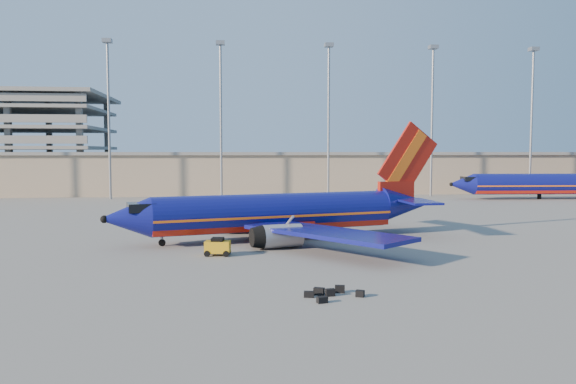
# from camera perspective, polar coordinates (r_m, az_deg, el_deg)

# --- Properties ---
(ground) EXTENTS (220.00, 220.00, 0.00)m
(ground) POSITION_cam_1_polar(r_m,az_deg,el_deg) (58.91, -2.51, -4.29)
(ground) COLOR slate
(ground) RESTS_ON ground
(terminal_building) EXTENTS (122.00, 16.00, 8.50)m
(terminal_building) POSITION_cam_1_polar(r_m,az_deg,el_deg) (117.03, 0.67, 2.03)
(terminal_building) COLOR gray
(terminal_building) RESTS_ON ground
(light_mast_row) EXTENTS (101.60, 1.60, 28.65)m
(light_mast_row) POSITION_cam_1_polar(r_m,az_deg,el_deg) (104.90, -1.31, 9.02)
(light_mast_row) COLOR gray
(light_mast_row) RESTS_ON ground
(aircraft_main) EXTENTS (34.22, 32.47, 11.83)m
(aircraft_main) POSITION_cam_1_polar(r_m,az_deg,el_deg) (55.30, -0.54, -2.20)
(aircraft_main) COLOR navy
(aircraft_main) RESTS_ON ground
(aircraft_second) EXTENTS (35.74, 13.91, 12.10)m
(aircraft_second) POSITION_cam_1_polar(r_m,az_deg,el_deg) (111.67, 24.62, 0.76)
(aircraft_second) COLOR navy
(aircraft_second) RESTS_ON ground
(baggage_tug) EXTENTS (2.24, 1.54, 1.49)m
(baggage_tug) POSITION_cam_1_polar(r_m,az_deg,el_deg) (47.09, -7.16, -5.50)
(baggage_tug) COLOR gold
(baggage_tug) RESTS_ON ground
(luggage_pile) EXTENTS (3.68, 2.63, 0.46)m
(luggage_pile) POSITION_cam_1_polar(r_m,az_deg,el_deg) (34.01, 4.30, -10.22)
(luggage_pile) COLOR black
(luggage_pile) RESTS_ON ground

